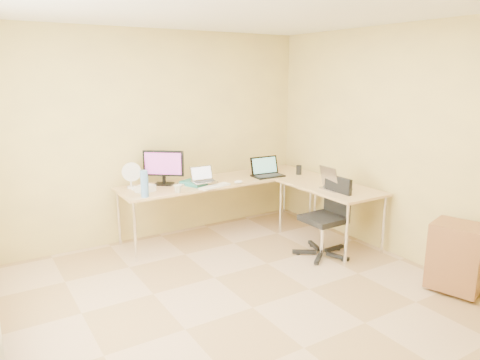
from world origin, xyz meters
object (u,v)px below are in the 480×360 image
desk_return (329,214)px  desk_fan (131,176)px  desk_main (221,207)px  mug (178,189)px  water_bottle (144,184)px  office_chair (323,214)px  laptop_center (204,175)px  cabinet (457,256)px  laptop_return (336,180)px  laptop_black (268,167)px  keyboard (215,186)px  monitor (164,168)px

desk_return → desk_fan: 2.47m
desk_return → desk_fan: desk_fan is taller
desk_main → mug: 0.90m
water_bottle → office_chair: (1.75, -1.00, -0.38)m
laptop_center → office_chair: size_ratio=0.32×
cabinet → laptop_return: bearing=81.0°
desk_fan → laptop_black: bearing=1.1°
desk_main → laptop_return: laptop_return is taller
desk_main → cabinet: 2.85m
laptop_return → laptop_black: bearing=17.4°
laptop_center → laptop_black: (0.97, 0.01, -0.01)m
desk_fan → laptop_return: bearing=-20.3°
laptop_return → cabinet: (0.20, -1.47, -0.49)m
laptop_center → office_chair: bearing=-46.5°
desk_fan → office_chair: (1.75, -1.47, -0.37)m
desk_main → laptop_black: 0.82m
laptop_center → laptop_return: bearing=-35.4°
keyboard → cabinet: 2.72m
keyboard → desk_fan: 1.01m
laptop_return → water_bottle: bearing=67.6°
desk_return → laptop_return: 0.50m
laptop_center → mug: bearing=-161.4°
laptop_black → water_bottle: 1.76m
desk_return → monitor: bearing=146.1°
desk_main → cabinet: size_ratio=4.09×
desk_main → office_chair: office_chair is taller
monitor → laptop_return: 2.09m
desk_return → office_chair: office_chair is taller
desk_main → desk_fan: bearing=169.9°
water_bottle → laptop_black: bearing=3.4°
laptop_center → keyboard: bearing=-54.0°
monitor → laptop_black: 1.39m
keyboard → laptop_return: size_ratio=1.23×
water_bottle → cabinet: size_ratio=0.47×
monitor → keyboard: (0.47, -0.44, -0.21)m
desk_main → cabinet: bearing=-66.8°
office_chair → cabinet: 1.44m
cabinet → laptop_center: bearing=104.2°
cabinet → laptop_black: bearing=84.7°
desk_fan → cabinet: bearing=-38.5°
desk_main → laptop_center: (-0.34, -0.18, 0.51)m
office_chair → cabinet: (0.49, -1.35, -0.14)m
desk_fan → desk_return: bearing=-16.8°
laptop_black → water_bottle: bearing=-173.2°
water_bottle → office_chair: 2.05m
keyboard → mug: mug is taller
monitor → desk_fan: 0.41m
keyboard → desk_fan: desk_fan is taller
monitor → office_chair: size_ratio=0.54×
laptop_center → keyboard: (0.08, -0.12, -0.13)m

